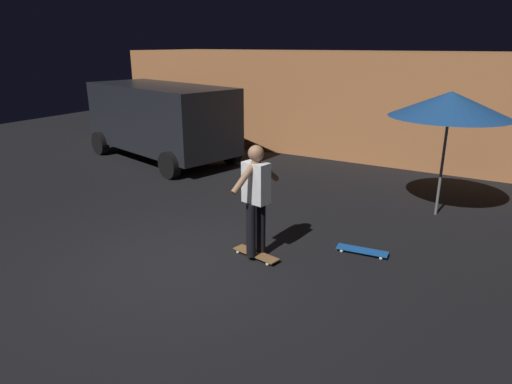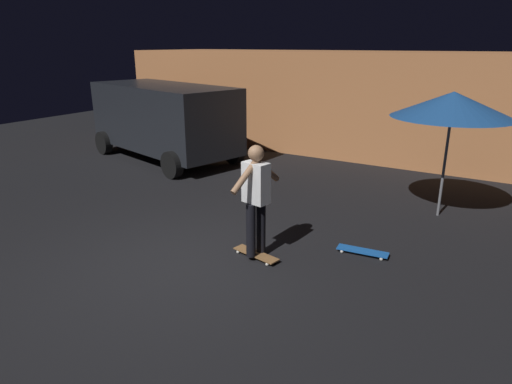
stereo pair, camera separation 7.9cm
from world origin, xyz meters
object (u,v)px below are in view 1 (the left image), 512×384
Objects in this scene: parked_van at (161,117)px; skateboard_ridden at (256,254)px; patio_umbrella at (450,104)px; skater at (256,193)px; skateboard_spare at (362,251)px.

parked_van reaches higher than skateboard_ridden.
patio_umbrella is 1.38× the size of skater.
skateboard_ridden is 0.98m from skater.
parked_van is 2.14× the size of patio_umbrella.
skateboard_ridden is at bearing -145.46° from skateboard_spare.
parked_van is 7.48m from patio_umbrella.
skateboard_ridden is (-2.04, -3.28, -2.02)m from patio_umbrella.
parked_van is at bearing 143.22° from skateboard_ridden.
skater reaches higher than skateboard_ridden.
skateboard_ridden is at bearing -36.78° from parked_van.
skater is at bearing -121.98° from patio_umbrella.
parked_van is 6.13× the size of skateboard_ridden.
skater is (5.35, -4.00, -0.12)m from parked_van.
skater reaches higher than skateboard_spare.
skateboard_ridden is 1.64m from skateboard_spare.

